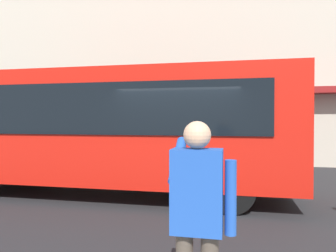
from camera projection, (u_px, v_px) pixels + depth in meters
The scene contains 4 objects.
ground_plane at pixel (182, 203), 6.94m from camera, with size 60.00×60.00×0.00m, color #232326.
building_facade_far at pixel (208, 25), 13.48m from camera, with size 28.00×1.55×12.00m.
red_bus at pixel (109, 127), 7.83m from camera, with size 9.05×2.54×3.08m.
pedestrian_photographer at pixel (198, 211), 2.46m from camera, with size 0.53×0.52×1.70m.
Camera 1 is at (-1.11, 6.82, 1.86)m, focal length 33.31 mm.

